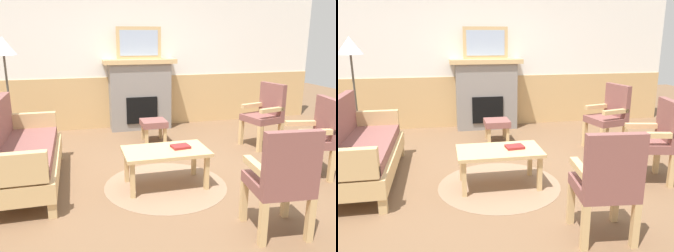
{
  "view_description": "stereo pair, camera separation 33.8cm",
  "coord_description": "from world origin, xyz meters",
  "views": [
    {
      "loc": [
        -1.13,
        -3.87,
        1.71
      ],
      "look_at": [
        0.0,
        0.35,
        0.55
      ],
      "focal_mm": 37.09,
      "sensor_mm": 36.0,
      "label": 1
    },
    {
      "loc": [
        -0.8,
        -3.94,
        1.71
      ],
      "look_at": [
        0.0,
        0.35,
        0.55
      ],
      "focal_mm": 37.09,
      "sensor_mm": 36.0,
      "label": 2
    }
  ],
  "objects": [
    {
      "name": "ground_plane",
      "position": [
        0.0,
        0.0,
        0.0
      ],
      "size": [
        14.0,
        14.0,
        0.0
      ],
      "primitive_type": "plane",
      "color": "brown"
    },
    {
      "name": "wall_back",
      "position": [
        0.0,
        2.6,
        1.31
      ],
      "size": [
        7.2,
        0.14,
        2.7
      ],
      "color": "white",
      "rests_on": "ground_plane"
    },
    {
      "name": "fireplace",
      "position": [
        0.0,
        2.35,
        0.65
      ],
      "size": [
        1.3,
        0.44,
        1.28
      ],
      "color": "gray",
      "rests_on": "ground_plane"
    },
    {
      "name": "framed_picture",
      "position": [
        0.0,
        2.35,
        1.56
      ],
      "size": [
        0.8,
        0.04,
        0.56
      ],
      "color": "tan",
      "rests_on": "fireplace"
    },
    {
      "name": "couch",
      "position": [
        -1.77,
        0.16,
        0.4
      ],
      "size": [
        0.7,
        1.8,
        0.98
      ],
      "color": "tan",
      "rests_on": "ground_plane"
    },
    {
      "name": "coffee_table",
      "position": [
        -0.19,
        -0.25,
        0.39
      ],
      "size": [
        0.96,
        0.56,
        0.44
      ],
      "color": "tan",
      "rests_on": "ground_plane"
    },
    {
      "name": "round_rug",
      "position": [
        -0.19,
        -0.25,
        0.0
      ],
      "size": [
        1.42,
        1.42,
        0.01
      ],
      "primitive_type": "cylinder",
      "color": "#896B51",
      "rests_on": "ground_plane"
    },
    {
      "name": "book_on_table",
      "position": [
        -0.01,
        -0.24,
        0.46
      ],
      "size": [
        0.22,
        0.18,
        0.03
      ],
      "primitive_type": "cube",
      "rotation": [
        0.0,
        0.0,
        0.11
      ],
      "color": "maroon",
      "rests_on": "coffee_table"
    },
    {
      "name": "footstool",
      "position": [
        0.06,
        1.47,
        0.28
      ],
      "size": [
        0.4,
        0.4,
        0.36
      ],
      "color": "tan",
      "rests_on": "ground_plane"
    },
    {
      "name": "armchair_near_fireplace",
      "position": [
        1.69,
        0.81,
        0.54
      ],
      "size": [
        0.58,
        0.58,
        0.98
      ],
      "color": "tan",
      "rests_on": "ground_plane"
    },
    {
      "name": "armchair_by_window_left",
      "position": [
        1.64,
        -0.42,
        0.54
      ],
      "size": [
        0.57,
        0.57,
        0.98
      ],
      "color": "tan",
      "rests_on": "ground_plane"
    },
    {
      "name": "armchair_front_left",
      "position": [
        0.5,
        -1.5,
        0.54
      ],
      "size": [
        0.52,
        0.52,
        0.98
      ],
      "color": "tan",
      "rests_on": "ground_plane"
    },
    {
      "name": "floor_lamp_by_couch",
      "position": [
        -2.06,
        1.41,
        1.45
      ],
      "size": [
        0.36,
        0.36,
        1.68
      ],
      "color": "#332D28",
      "rests_on": "ground_plane"
    }
  ]
}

